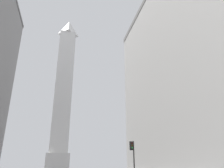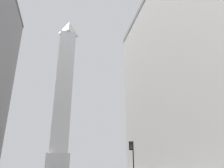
# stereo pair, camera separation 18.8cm
# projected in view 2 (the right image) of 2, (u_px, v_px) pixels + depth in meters

# --- Properties ---
(building_right) EXTENTS (18.26, 39.97, 31.54)m
(building_right) POSITION_uv_depth(u_px,v_px,m) (218.00, 66.00, 32.91)
(building_right) COLOR #B2AFAA
(building_right) RESTS_ON ground_plane
(obelisk) EXTENTS (8.15, 8.15, 63.06)m
(obelisk) POSITION_uv_depth(u_px,v_px,m) (64.00, 90.00, 87.11)
(obelisk) COLOR silver
(obelisk) RESTS_ON ground_plane
(traffic_light_mid_right) EXTENTS (0.79, 0.51, 5.25)m
(traffic_light_mid_right) POSITION_uv_depth(u_px,v_px,m) (132.00, 153.00, 33.21)
(traffic_light_mid_right) COLOR black
(traffic_light_mid_right) RESTS_ON ground_plane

